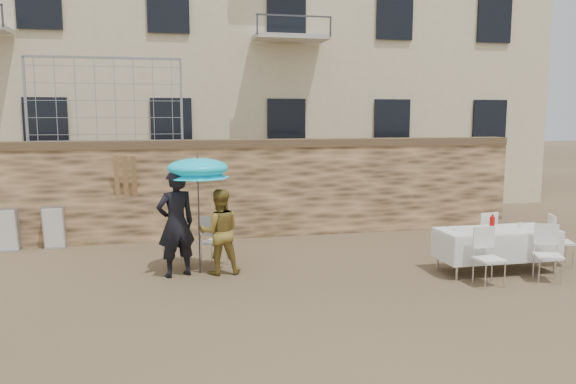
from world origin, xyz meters
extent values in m
plane|color=brown|center=(0.00, 0.00, 0.00)|extent=(80.00, 80.00, 0.00)
cube|color=olive|center=(0.00, 5.00, 1.10)|extent=(13.00, 0.50, 2.20)
imported|color=black|center=(-1.63, 2.00, 0.94)|extent=(0.80, 0.66, 1.87)
imported|color=#B49237|center=(-0.88, 2.00, 0.76)|extent=(0.74, 0.58, 1.52)
cylinder|color=#3F3F44|center=(-1.23, 2.10, 0.86)|extent=(0.03, 0.03, 1.71)
cone|color=#0BDAFF|center=(-1.23, 2.10, 1.82)|extent=(1.11, 1.11, 0.22)
cube|color=silver|center=(3.98, 1.08, 0.75)|extent=(2.10, 0.85, 0.05)
cylinder|color=silver|center=(3.03, 0.73, 0.37)|extent=(0.04, 0.04, 0.74)
cylinder|color=silver|center=(4.93, 0.73, 0.37)|extent=(0.04, 0.04, 0.74)
cylinder|color=silver|center=(3.03, 1.42, 0.37)|extent=(0.04, 0.04, 0.74)
cylinder|color=silver|center=(4.93, 1.42, 0.37)|extent=(0.04, 0.04, 0.74)
cylinder|color=red|center=(3.78, 0.93, 0.91)|extent=(0.09, 0.09, 0.26)
camera|label=1|loc=(-1.75, -7.73, 2.81)|focal=35.00mm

